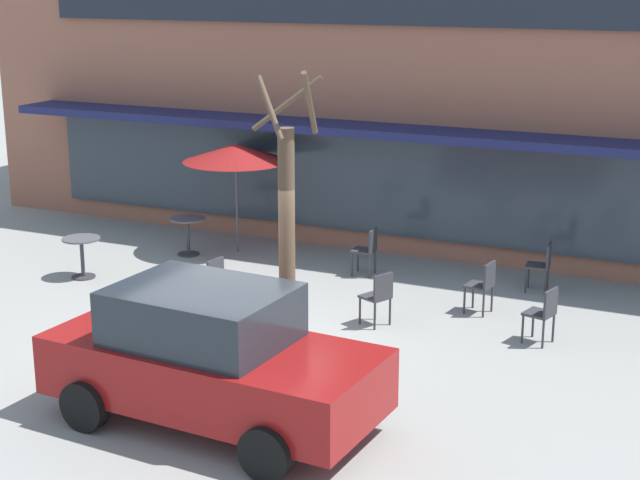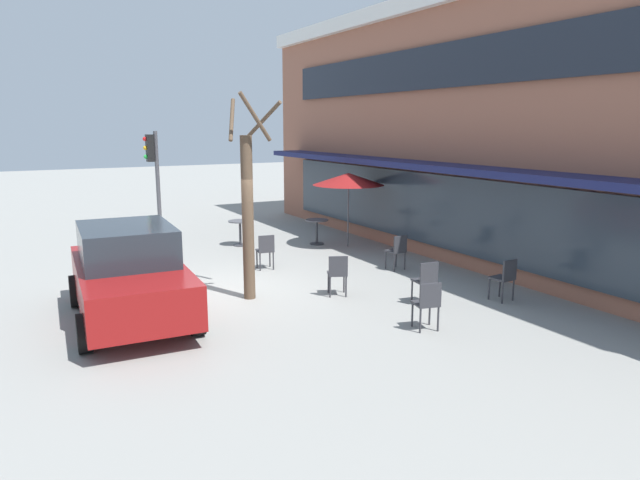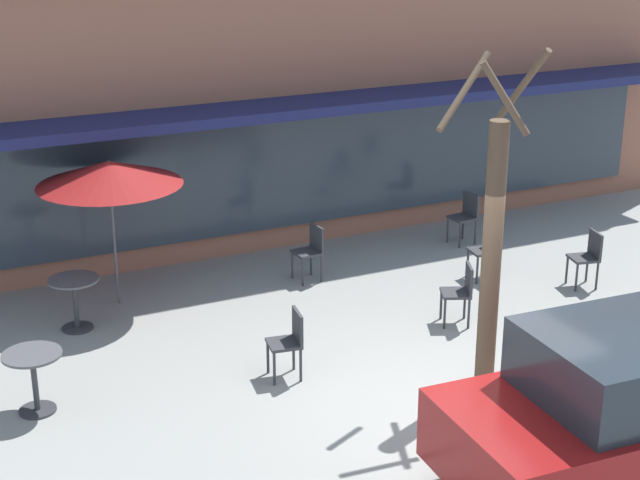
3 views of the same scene
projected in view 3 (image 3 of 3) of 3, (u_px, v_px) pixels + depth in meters
name	position (u px, v px, depth m)	size (l,w,h in m)	color
ground_plane	(450.00, 407.00, 11.72)	(80.00, 80.00, 0.00)	gray
building_facade	(178.00, 17.00, 18.99)	(19.50, 9.10, 7.00)	#935B47
cafe_table_near_wall	(34.00, 372.00, 11.45)	(0.70, 0.70, 0.76)	#333338
cafe_table_streetside	(75.00, 295.00, 13.63)	(0.70, 0.70, 0.76)	#333338
patio_umbrella_green_folded	(109.00, 173.00, 13.98)	(2.10, 2.10, 2.20)	#4C4C51
cafe_chair_0	(488.00, 247.00, 15.43)	(0.45, 0.45, 0.89)	#333338
cafe_chair_1	(290.00, 339.00, 12.28)	(0.46, 0.46, 0.89)	#333338
cafe_chair_2	(311.00, 248.00, 15.38)	(0.43, 0.43, 0.89)	#333338
cafe_chair_3	(588.00, 254.00, 15.12)	(0.48, 0.48, 0.89)	#333338
cafe_chair_4	(466.00, 214.00, 17.00)	(0.44, 0.44, 0.89)	#333338
cafe_chair_5	(461.00, 289.00, 13.80)	(0.53, 0.53, 0.89)	#333338
parked_sedan	(639.00, 408.00, 9.94)	(4.29, 2.20, 1.76)	maroon
street_tree	(492.00, 243.00, 11.60)	(1.14, 1.11, 4.20)	brown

